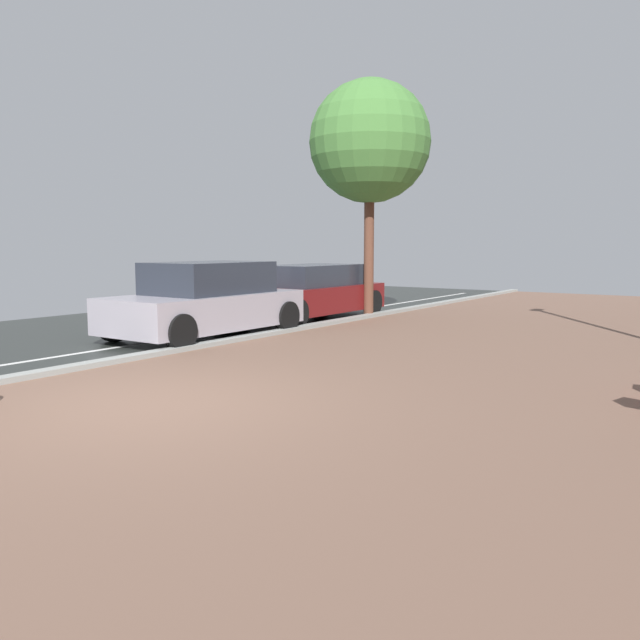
% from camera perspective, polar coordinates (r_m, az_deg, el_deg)
% --- Properties ---
extents(ground, '(21.00, 40.00, 0.13)m').
position_cam_1_polar(ground, '(6.52, -6.99, -9.34)').
color(ground, '#272B28').
extents(parked_car_near, '(1.94, 3.96, 1.43)m').
position_cam_1_polar(parked_car_near, '(12.77, -9.94, 1.62)').
color(parked_car_near, '#A8A1AC').
rests_on(parked_car_near, ground).
extents(parked_car_far, '(1.82, 4.27, 1.29)m').
position_cam_1_polar(parked_car_far, '(15.67, -0.84, 2.42)').
color(parked_car_far, maroon).
rests_on(parked_car_far, ground).
extents(street_tree, '(2.94, 2.94, 5.71)m').
position_cam_1_polar(street_tree, '(16.30, 4.38, 15.25)').
color(street_tree, brown).
rests_on(street_tree, ground).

